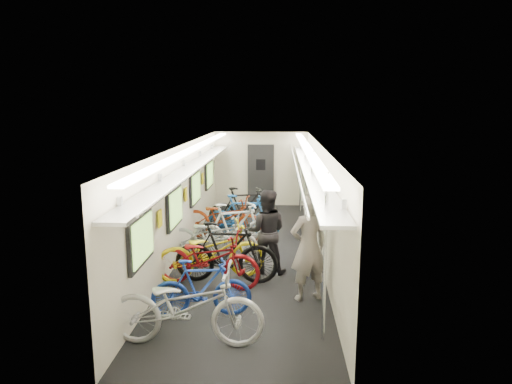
# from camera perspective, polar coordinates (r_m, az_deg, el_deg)

# --- Properties ---
(train_car_shell) EXTENTS (10.00, 10.00, 10.00)m
(train_car_shell) POSITION_cam_1_polar(r_m,az_deg,el_deg) (10.59, -2.36, 2.19)
(train_car_shell) COLOR black
(train_car_shell) RESTS_ON ground
(bicycle_0) EXTENTS (2.15, 0.78, 1.12)m
(bicycle_0) POSITION_cam_1_polar(r_m,az_deg,el_deg) (6.44, -8.73, -13.94)
(bicycle_0) COLOR #B3B3B7
(bicycle_0) RESTS_ON ground
(bicycle_1) EXTENTS (1.60, 0.65, 0.93)m
(bicycle_1) POSITION_cam_1_polar(r_m,az_deg,el_deg) (7.23, -6.86, -11.85)
(bicycle_1) COLOR #1A3AA0
(bicycle_1) RESTS_ON ground
(bicycle_2) EXTENTS (2.09, 1.11, 1.04)m
(bicycle_2) POSITION_cam_1_polar(r_m,az_deg,el_deg) (8.34, -6.11, -8.30)
(bicycle_2) COLOR maroon
(bicycle_2) RESTS_ON ground
(bicycle_3) EXTENTS (1.94, 0.63, 1.15)m
(bicycle_3) POSITION_cam_1_polar(r_m,az_deg,el_deg) (8.45, -3.75, -7.59)
(bicycle_3) COLOR black
(bicycle_3) RESTS_ON ground
(bicycle_4) EXTENTS (2.18, 1.32, 1.08)m
(bicycle_4) POSITION_cam_1_polar(r_m,az_deg,el_deg) (8.64, -5.61, -7.47)
(bicycle_4) COLOR yellow
(bicycle_4) RESTS_ON ground
(bicycle_5) EXTENTS (2.01, 1.26, 1.17)m
(bicycle_5) POSITION_cam_1_polar(r_m,az_deg,el_deg) (9.99, -2.76, -4.63)
(bicycle_5) COLOR silver
(bicycle_5) RESTS_ON ground
(bicycle_6) EXTENTS (2.08, 1.06, 1.04)m
(bicycle_6) POSITION_cam_1_polar(r_m,az_deg,el_deg) (9.66, -5.43, -5.59)
(bicycle_6) COLOR #A5A5AA
(bicycle_6) RESTS_ON ground
(bicycle_7) EXTENTS (1.86, 0.62, 1.11)m
(bicycle_7) POSITION_cam_1_polar(r_m,az_deg,el_deg) (11.19, -1.56, -3.11)
(bicycle_7) COLOR #1A57A0
(bicycle_7) RESTS_ON ground
(bicycle_8) EXTENTS (2.20, 1.24, 1.09)m
(bicycle_8) POSITION_cam_1_polar(r_m,az_deg,el_deg) (11.10, -4.16, -3.28)
(bicycle_8) COLOR maroon
(bicycle_8) RESTS_ON ground
(bicycle_9) EXTENTS (1.95, 0.94, 1.13)m
(bicycle_9) POSITION_cam_1_polar(r_m,az_deg,el_deg) (12.07, -1.51, -2.01)
(bicycle_9) COLOR black
(bicycle_9) RESTS_ON ground
(passenger_near) EXTENTS (0.79, 0.67, 1.83)m
(passenger_near) POSITION_cam_1_polar(r_m,az_deg,el_deg) (7.69, 6.59, -6.87)
(passenger_near) COLOR gray
(passenger_near) RESTS_ON ground
(passenger_mid) EXTENTS (0.84, 0.67, 1.65)m
(passenger_mid) POSITION_cam_1_polar(r_m,az_deg,el_deg) (8.90, 1.28, -4.94)
(passenger_mid) COLOR black
(passenger_mid) RESTS_ON ground
(backpack) EXTENTS (0.27, 0.16, 0.38)m
(backpack) POSITION_cam_1_polar(r_m,az_deg,el_deg) (8.54, 8.42, -2.59)
(backpack) COLOR red
(backpack) RESTS_ON passenger_near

